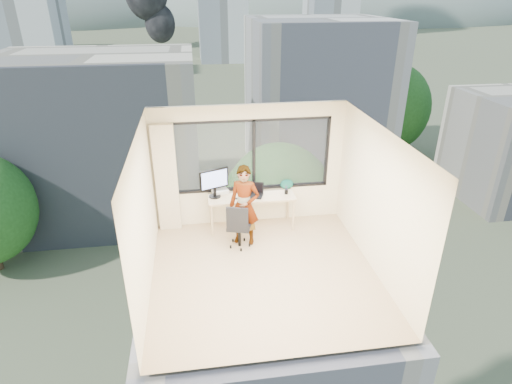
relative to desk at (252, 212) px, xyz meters
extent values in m
cube|color=tan|center=(0.00, -1.66, -0.38)|extent=(4.00, 4.00, 0.01)
cube|color=white|center=(0.00, -1.66, 2.23)|extent=(4.00, 4.00, 0.01)
cube|color=#F2EABB|center=(0.00, -3.66, 0.93)|extent=(4.00, 0.01, 2.60)
cube|color=#F2EABB|center=(-2.00, -1.66, 0.93)|extent=(0.01, 4.00, 2.60)
cube|color=#F2EABB|center=(2.00, -1.66, 0.93)|extent=(0.01, 4.00, 2.60)
cube|color=#F5DEBF|center=(-1.72, 0.22, 0.77)|extent=(0.45, 0.14, 2.30)
cube|color=#CDB989|center=(0.00, 0.00, 0.00)|extent=(1.80, 0.60, 0.75)
imported|color=#2D2D33|center=(-0.22, -0.57, 0.45)|extent=(0.70, 0.58, 1.65)
cube|color=white|center=(-0.64, 0.25, 0.41)|extent=(0.39, 0.35, 0.08)
cube|color=black|center=(-0.35, -0.09, 0.38)|extent=(0.13, 0.09, 0.01)
cylinder|color=black|center=(0.74, -0.01, 0.42)|extent=(0.10, 0.10, 0.09)
ellipsoid|color=#0C4D47|center=(0.80, 0.23, 0.48)|extent=(0.31, 0.21, 0.22)
cube|color=#515B3D|center=(0.00, 118.34, -14.38)|extent=(400.00, 400.00, 0.04)
cube|color=beige|center=(-9.00, 28.34, -7.38)|extent=(16.00, 12.00, 14.00)
cube|color=silver|center=(12.00, 36.34, -6.38)|extent=(14.00, 13.00, 16.00)
cube|color=silver|center=(-35.00, 93.34, -0.38)|extent=(14.00, 14.00, 28.00)
cube|color=silver|center=(8.00, 118.34, 0.62)|extent=(13.00, 13.00, 30.00)
cube|color=silver|center=(45.00, 138.34, -1.38)|extent=(15.00, 15.00, 26.00)
cube|color=silver|center=(-60.00, 148.34, -3.38)|extent=(16.00, 14.00, 22.00)
ellipsoid|color=slate|center=(-120.00, 318.34, -14.38)|extent=(288.00, 216.00, 90.00)
ellipsoid|color=slate|center=(100.00, 318.34, -14.38)|extent=(300.00, 220.00, 96.00)
camera|label=1|loc=(-1.05, -7.86, 4.28)|focal=29.75mm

